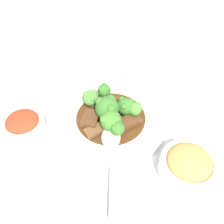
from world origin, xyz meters
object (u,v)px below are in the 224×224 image
at_px(beef_strip_3, 118,105).
at_px(broccoli_floret_1, 136,107).
at_px(beef_strip_1, 97,130).
at_px(broccoli_floret_3, 111,120).
at_px(beef_strip_0, 104,106).
at_px(serving_spoon, 111,143).
at_px(sauce_dish, 139,74).
at_px(side_bowl_kimchi, 25,126).
at_px(broccoli_floret_0, 119,128).
at_px(broccoli_floret_6, 105,90).
at_px(main_plate, 112,119).
at_px(broccoli_floret_2, 108,107).
at_px(broccoli_floret_4, 127,106).
at_px(beef_strip_4, 127,123).
at_px(beef_strip_2, 92,119).
at_px(side_bowl_appetizer, 189,166).
at_px(broccoli_floret_5, 92,98).

relative_size(beef_strip_3, broccoli_floret_1, 1.23).
relative_size(beef_strip_1, broccoli_floret_3, 1.12).
height_order(beef_strip_0, broccoli_floret_3, broccoli_floret_3).
bearing_deg(serving_spoon, sauce_dish, -17.57).
bearing_deg(side_bowl_kimchi, broccoli_floret_0, -96.23).
height_order(broccoli_floret_0, broccoli_floret_1, same).
bearing_deg(broccoli_floret_0, serving_spoon, 146.33).
bearing_deg(broccoli_floret_0, broccoli_floret_6, 14.68).
xyz_separation_m(main_plate, beef_strip_1, (-0.04, 0.03, 0.01)).
xyz_separation_m(beef_strip_1, side_bowl_kimchi, (0.01, 0.17, 0.01)).
xyz_separation_m(broccoli_floret_0, broccoli_floret_2, (0.05, 0.02, 0.01)).
bearing_deg(broccoli_floret_4, beef_strip_4, -178.96).
bearing_deg(main_plate, side_bowl_kimchi, 100.25).
xyz_separation_m(broccoli_floret_0, serving_spoon, (-0.03, 0.02, -0.02)).
xyz_separation_m(beef_strip_3, broccoli_floret_1, (-0.03, -0.04, 0.02)).
height_order(beef_strip_1, side_bowl_kimchi, side_bowl_kimchi).
relative_size(beef_strip_3, broccoli_floret_3, 0.97).
relative_size(beef_strip_4, broccoli_floret_4, 1.64).
relative_size(beef_strip_3, beef_strip_4, 0.65).
distance_m(beef_strip_2, beef_strip_3, 0.08).
distance_m(broccoli_floret_2, broccoli_floret_4, 0.05).
bearing_deg(serving_spoon, main_plate, -1.30).
height_order(beef_strip_3, broccoli_floret_1, broccoli_floret_1).
bearing_deg(broccoli_floret_1, side_bowl_appetizer, -146.81).
height_order(beef_strip_0, beef_strip_2, beef_strip_2).
bearing_deg(main_plate, serving_spoon, 178.70).
xyz_separation_m(beef_strip_3, sauce_dish, (0.15, -0.07, -0.02)).
xyz_separation_m(serving_spoon, side_bowl_appetizer, (-0.06, -0.16, 0.01)).
xyz_separation_m(broccoli_floret_4, side_bowl_kimchi, (-0.04, 0.24, -0.02)).
xyz_separation_m(broccoli_floret_1, side_bowl_kimchi, (-0.04, 0.26, -0.02)).
xyz_separation_m(broccoli_floret_2, serving_spoon, (-0.08, -0.01, -0.03)).
height_order(broccoli_floret_1, broccoli_floret_6, broccoli_floret_6).
bearing_deg(side_bowl_appetizer, broccoli_floret_4, 38.04).
distance_m(beef_strip_4, sauce_dish, 0.21).
bearing_deg(broccoli_floret_5, side_bowl_kimchi, 116.00).
distance_m(beef_strip_0, broccoli_floret_5, 0.04).
bearing_deg(side_bowl_kimchi, beef_strip_2, -81.75).
bearing_deg(broccoli_floret_6, side_bowl_kimchi, 117.68).
height_order(main_plate, broccoli_floret_3, broccoli_floret_3).
relative_size(beef_strip_0, sauce_dish, 0.87).
bearing_deg(broccoli_floret_4, main_plate, 101.75).
height_order(broccoli_floret_3, broccoli_floret_6, broccoli_floret_3).
bearing_deg(beef_strip_1, broccoli_floret_0, -107.31).
bearing_deg(serving_spoon, broccoli_floret_3, -0.18).
bearing_deg(broccoli_floret_4, beef_strip_2, 104.47).
xyz_separation_m(broccoli_floret_1, broccoli_floret_5, (0.03, 0.11, -0.00)).
relative_size(serving_spoon, sauce_dish, 3.13).
relative_size(serving_spoon, side_bowl_kimchi, 2.20).
xyz_separation_m(beef_strip_2, broccoli_floret_1, (0.02, -0.11, 0.02)).
bearing_deg(broccoli_floret_1, broccoli_floret_0, 147.26).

